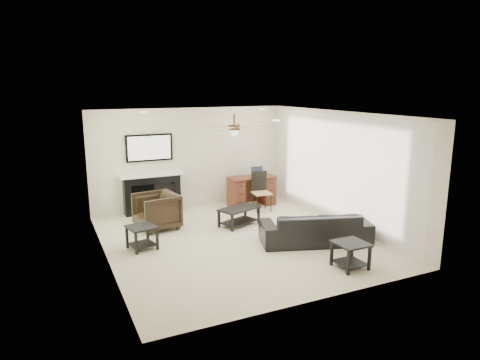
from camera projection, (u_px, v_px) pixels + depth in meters
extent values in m
plane|color=beige|center=(237.00, 240.00, 8.58)|extent=(5.50, 5.50, 0.00)
cube|color=white|center=(236.00, 114.00, 8.05)|extent=(5.00, 5.50, 0.04)
cube|color=#BEB1A1|center=(191.00, 158.00, 10.75)|extent=(5.00, 0.04, 2.50)
cube|color=#BEB1A1|center=(319.00, 217.00, 5.88)|extent=(5.00, 0.04, 2.50)
cube|color=#BEB1A1|center=(103.00, 192.00, 7.28)|extent=(0.04, 5.50, 2.50)
cube|color=#BEB1A1|center=(340.00, 169.00, 9.35)|extent=(0.04, 5.50, 2.50)
cube|color=white|center=(336.00, 169.00, 9.42)|extent=(0.04, 5.10, 2.40)
cube|color=#93BC89|center=(95.00, 185.00, 8.71)|extent=(0.04, 1.80, 2.10)
cylinder|color=#382619|center=(234.00, 127.00, 8.19)|extent=(1.40, 1.40, 0.30)
imported|color=black|center=(315.00, 228.00, 8.36)|extent=(2.27, 1.45, 0.62)
imported|color=black|center=(157.00, 211.00, 9.17)|extent=(0.97, 0.95, 0.78)
cube|color=black|center=(239.00, 217.00, 9.43)|extent=(1.02, 0.78, 0.40)
cube|color=black|center=(350.00, 255.00, 7.21)|extent=(0.53, 0.53, 0.45)
cube|color=black|center=(142.00, 238.00, 8.05)|extent=(0.59, 0.59, 0.45)
cube|color=black|center=(152.00, 174.00, 10.23)|extent=(1.52, 0.34, 1.91)
cube|color=#36190D|center=(252.00, 191.00, 10.99)|extent=(1.22, 0.56, 0.76)
cube|color=black|center=(262.00, 192.00, 10.48)|extent=(0.47, 0.49, 0.97)
cube|color=black|center=(259.00, 172.00, 10.94)|extent=(0.33, 0.24, 0.23)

